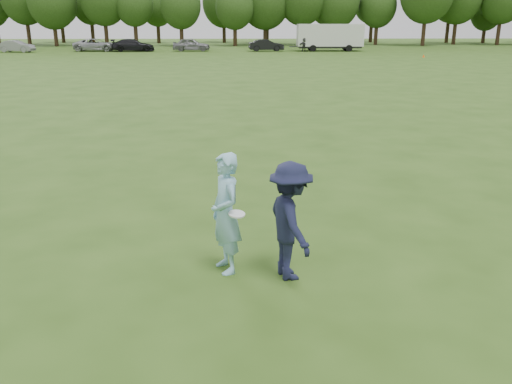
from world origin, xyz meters
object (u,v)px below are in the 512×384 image
cargo_trailer (330,36)px  car_c (96,45)px  player_far_d (304,45)px  car_f (266,45)px  defender (290,221)px  car_e (191,45)px  car_b (16,46)px  thrower (226,214)px  car_d (133,45)px  field_cone (424,56)px

cargo_trailer → car_c: bearing=179.1°
player_far_d → car_f: size_ratio=0.38×
defender → car_e: size_ratio=0.43×
defender → car_b: bearing=8.8°
car_e → car_b: bearing=95.9°
player_far_d → thrower: bearing=-124.1°
thrower → cargo_trailer: 61.63m
thrower → car_e: (-5.84, 60.80, -0.24)m
car_d → field_cone: 34.06m
player_far_d → field_cone: size_ratio=5.45×
defender → car_e: bearing=-9.7°
cargo_trailer → car_e: bearing=179.3°
defender → car_d: 62.15m
thrower → field_cone: thrower is taller
defender → player_far_d: 60.07m
car_c → player_far_d: bearing=-92.6°
car_d → car_c: bearing=73.9°
car_c → car_e: 11.73m
defender → cargo_trailer: cargo_trailer is taller
player_far_d → cargo_trailer: bearing=-6.6°
cargo_trailer → car_f: bearing=-179.5°
car_c → car_d: car_c is taller
thrower → player_far_d: (7.93, 59.41, -0.20)m
car_d → cargo_trailer: (24.10, 0.30, 1.03)m
car_f → cargo_trailer: size_ratio=0.48×
car_f → field_cone: car_f is taller
car_c → cargo_trailer: cargo_trailer is taller
thrower → cargo_trailer: bearing=146.9°
car_f → car_e: bearing=82.5°
field_cone → cargo_trailer: 13.85m
field_cone → cargo_trailer: bearing=126.7°
defender → field_cone: size_ratio=6.49×
field_cone → cargo_trailer: cargo_trailer is taller
thrower → car_d: bearing=169.4°
player_far_d → field_cone: bearing=-67.0°
thrower → car_f: thrower is taller
car_c → car_d: bearing=-98.1°
car_b → field_cone: size_ratio=13.95×
thrower → player_far_d: 59.94m
thrower → car_c: bearing=173.4°
car_c → car_e: bearing=-90.1°
thrower → car_d: thrower is taller
player_far_d → car_c: player_far_d is taller
player_far_d → cargo_trailer: 3.62m
defender → car_e: 61.45m
car_c → car_e: size_ratio=1.19×
player_far_d → car_c: 25.55m
car_f → cargo_trailer: 7.90m
player_far_d → car_b: bearing=153.9°
car_d → cargo_trailer: size_ratio=0.57×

